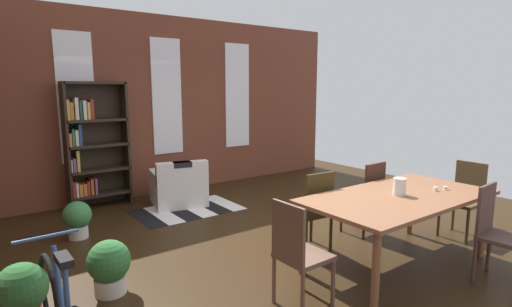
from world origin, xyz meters
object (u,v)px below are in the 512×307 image
(potted_plant_by_shelf, at_px, (109,265))
(dining_chair_far_left, at_px, (313,209))
(dining_chair_head_right, at_px, (465,197))
(dining_table, at_px, (399,202))
(dining_chair_head_left, at_px, (298,251))
(dining_chair_far_right, at_px, (367,196))
(vase_on_table, at_px, (400,187))
(potted_plant_window, at_px, (77,218))
(bookshelf_tall, at_px, (92,144))
(armchair_white, at_px, (179,188))
(dining_chair_near_right, at_px, (496,230))
(potted_plant_corner, at_px, (21,292))

(potted_plant_by_shelf, bearing_deg, dining_chair_far_left, -11.03)
(dining_chair_far_left, height_order, dining_chair_head_right, same)
(dining_table, distance_m, potted_plant_by_shelf, 2.93)
(dining_chair_head_left, xyz_separation_m, dining_chair_far_right, (1.89, 0.77, 0.00))
(vase_on_table, xyz_separation_m, dining_chair_far_right, (0.48, 0.77, -0.35))
(dining_chair_far_right, bearing_deg, dining_table, -121.49)
(dining_chair_far_right, xyz_separation_m, potted_plant_window, (-3.04, 2.05, -0.25))
(bookshelf_tall, relative_size, potted_plant_by_shelf, 3.87)
(vase_on_table, height_order, armchair_white, vase_on_table)
(dining_table, bearing_deg, dining_chair_head_right, 0.00)
(dining_chair_head_left, bearing_deg, dining_chair_far_left, 39.40)
(potted_plant_by_shelf, bearing_deg, dining_chair_far_right, -7.72)
(dining_table, bearing_deg, dining_chair_far_left, 121.78)
(dining_chair_near_right, bearing_deg, vase_on_table, 121.31)
(vase_on_table, relative_size, potted_plant_by_shelf, 0.35)
(bookshelf_tall, distance_m, potted_plant_corner, 3.39)
(dining_chair_head_right, xyz_separation_m, potted_plant_window, (-3.99, 2.82, -0.25))
(dining_chair_far_left, xyz_separation_m, armchair_white, (-0.42, 2.64, -0.23))
(vase_on_table, distance_m, potted_plant_window, 3.86)
(dining_chair_far_left, xyz_separation_m, dining_chair_far_right, (0.95, -0.00, 0.00))
(dining_chair_far_left, distance_m, dining_chair_far_right, 0.95)
(potted_plant_corner, distance_m, potted_plant_window, 1.91)
(dining_chair_head_left, distance_m, potted_plant_by_shelf, 1.73)
(dining_chair_near_right, bearing_deg, bookshelf_tall, 116.94)
(dining_chair_head_left, bearing_deg, dining_table, 0.06)
(dining_chair_near_right, xyz_separation_m, dining_chair_far_right, (0.01, 1.54, 0.00))
(dining_chair_far_left, height_order, armchair_white, dining_chair_far_left)
(dining_chair_far_right, xyz_separation_m, bookshelf_tall, (-2.49, 3.34, 0.49))
(vase_on_table, relative_size, bookshelf_tall, 0.09)
(dining_table, bearing_deg, potted_plant_corner, 162.08)
(dining_chair_far_left, xyz_separation_m, potted_plant_corner, (-2.87, 0.31, -0.23))
(dining_chair_far_right, bearing_deg, dining_chair_head_right, -39.17)
(dining_chair_far_right, bearing_deg, dining_chair_far_left, 179.98)
(bookshelf_tall, bearing_deg, vase_on_table, -63.92)
(dining_table, distance_m, dining_chair_head_right, 1.43)
(dining_table, height_order, dining_chair_head_left, dining_chair_head_left)
(dining_table, xyz_separation_m, dining_chair_near_right, (0.47, -0.77, -0.19))
(bookshelf_tall, bearing_deg, dining_chair_near_right, -63.06)
(dining_table, relative_size, dining_chair_far_left, 2.21)
(dining_table, xyz_separation_m, vase_on_table, (-0.00, 0.00, 0.16))
(dining_chair_far_left, height_order, dining_chair_far_right, same)
(vase_on_table, height_order, potted_plant_window, vase_on_table)
(potted_plant_corner, bearing_deg, bookshelf_tall, 66.25)
(dining_chair_far_left, distance_m, potted_plant_window, 2.94)
(dining_chair_head_right, bearing_deg, potted_plant_corner, 167.20)
(dining_chair_head_right, distance_m, potted_plant_by_shelf, 4.24)
(dining_chair_head_left, distance_m, dining_chair_near_right, 2.04)
(dining_table, height_order, armchair_white, dining_table)
(dining_chair_head_right, xyz_separation_m, potted_plant_by_shelf, (-4.07, 1.19, -0.24))
(dining_chair_head_right, xyz_separation_m, potted_plant_corner, (-4.77, 1.08, -0.23))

